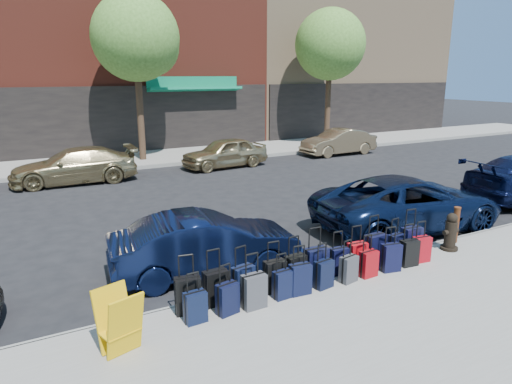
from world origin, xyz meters
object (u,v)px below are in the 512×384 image
fire_hydrant (451,233)px  car_near_1 (206,244)px  car_far_1 (74,166)px  tree_center (139,40)px  car_far_2 (225,153)px  suitcase_front_5 (316,265)px  display_rack (119,322)px  tree_right (332,47)px  car_far_3 (339,142)px  car_near_2 (408,203)px  bollard (456,224)px

fire_hydrant → car_near_1: size_ratio=0.22×
car_near_1 → car_far_1: size_ratio=0.85×
tree_center → car_far_1: 6.56m
car_far_1 → car_far_2: 6.18m
fire_hydrant → car_near_1: (-5.13, 1.71, 0.09)m
suitcase_front_5 → display_rack: bearing=-167.9°
tree_right → display_rack: tree_right is taller
car_far_2 → car_far_3: car_far_3 is taller
tree_right → car_near_2: 15.20m
tree_right → display_rack: (-14.92, -14.87, -4.80)m
fire_hydrant → car_far_2: bearing=91.7°
suitcase_front_5 → car_far_3: size_ratio=0.27×
tree_center → car_far_3: tree_center is taller
car_far_3 → suitcase_front_5: bearing=-40.0°
tree_center → car_far_2: tree_center is taller
suitcase_front_5 → car_near_1: 2.24m
tree_center → fire_hydrant: (2.91, -14.43, -4.87)m
car_near_2 → car_far_1: (-6.94, 9.74, -0.05)m
car_near_2 → car_far_3: bearing=-23.3°
tree_center → display_rack: (-4.42, -14.87, -4.80)m
car_far_1 → display_rack: bearing=-1.7°
bollard → suitcase_front_5: bearing=-177.9°
bollard → car_near_1: car_near_1 is taller
suitcase_front_5 → car_far_2: bearing=77.2°
car_near_2 → car_near_1: bearing=97.1°
suitcase_front_5 → bollard: size_ratio=1.24×
display_rack → car_far_2: car_far_2 is taller
fire_hydrant → car_far_1: bearing=119.6°
fire_hydrant → car_far_2: 11.58m
display_rack → car_near_1: car_near_1 is taller
display_rack → car_far_1: car_far_1 is taller
car_far_2 → display_rack: bearing=-35.8°
car_far_2 → car_far_3: (6.43, 0.25, 0.00)m
tree_center → car_far_2: (2.71, -2.85, -4.77)m
suitcase_front_5 → car_far_1: car_far_1 is taller
car_far_1 → bollard: bearing=34.1°
suitcase_front_5 → bollard: suitcase_front_5 is taller
fire_hydrant → car_near_2: bearing=73.3°
car_far_2 → car_far_3: 6.44m
tree_center → bollard: tree_center is taller
tree_right → car_far_2: bearing=-159.9°
car_near_1 → car_far_3: bearing=-41.8°
tree_center → bollard: (3.40, -14.17, -4.82)m
tree_center → car_near_2: (3.47, -12.63, -4.71)m
car_far_1 → car_far_3: car_far_1 is taller
car_near_2 → car_far_1: bearing=41.7°
suitcase_front_5 → bollard: bearing=5.8°
car_near_1 → car_far_1: 9.91m
car_far_3 → tree_right: bearing=152.4°
car_near_1 → car_far_2: (4.93, 9.87, 0.02)m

